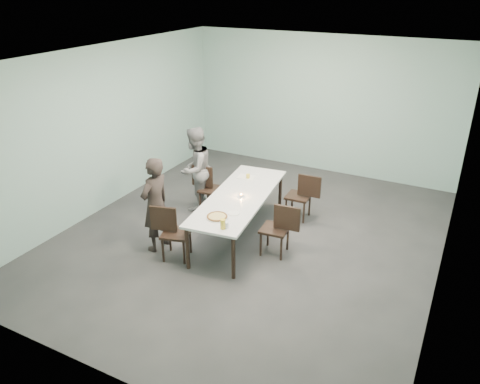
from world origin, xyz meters
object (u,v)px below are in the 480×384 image
at_px(chair_near_left, 171,229).
at_px(diner_near, 155,205).
at_px(diner_far, 195,169).
at_px(pizza, 217,217).
at_px(side_plate, 234,213).
at_px(amber_tumbler, 248,176).
at_px(beer_glass, 223,224).
at_px(tealight, 241,196).
at_px(table, 239,199).
at_px(water_tumbler, 226,225).
at_px(chair_far_left, 208,185).
at_px(chair_far_right, 303,193).
at_px(chair_near_right, 280,226).

bearing_deg(chair_near_left, diner_near, 144.77).
distance_m(diner_far, pizza, 1.92).
distance_m(side_plate, amber_tumbler, 1.40).
xyz_separation_m(pizza, beer_glass, (0.24, -0.25, 0.06)).
height_order(pizza, tealight, tealight).
distance_m(table, water_tumbler, 1.11).
bearing_deg(water_tumbler, chair_far_left, 128.22).
xyz_separation_m(side_plate, tealight, (-0.17, 0.58, 0.02)).
xyz_separation_m(table, amber_tumbler, (-0.19, 0.72, 0.10)).
xyz_separation_m(chair_far_right, beer_glass, (-0.43, -2.17, 0.32)).
bearing_deg(table, diner_far, 154.84).
height_order(pizza, beer_glass, beer_glass).
xyz_separation_m(chair_near_right, tealight, (-0.79, 0.21, 0.27)).
relative_size(diner_far, tealight, 28.46).
height_order(chair_near_right, diner_near, diner_near).
xyz_separation_m(table, side_plate, (0.22, -0.61, 0.06)).
bearing_deg(chair_near_left, chair_far_left, 85.37).
xyz_separation_m(diner_near, beer_glass, (1.30, -0.13, 0.04)).
relative_size(pizza, beer_glass, 2.27).
bearing_deg(table, side_plate, -69.98).
relative_size(chair_far_left, beer_glass, 5.80).
bearing_deg(chair_near_right, chair_far_right, -90.19).
bearing_deg(side_plate, amber_tumbler, 107.38).
xyz_separation_m(diner_near, side_plate, (1.21, 0.36, -0.03)).
relative_size(beer_glass, amber_tumbler, 1.88).
distance_m(table, side_plate, 0.65).
bearing_deg(table, chair_far_left, 148.41).
bearing_deg(side_plate, chair_near_right, 30.94).
height_order(table, tealight, tealight).
relative_size(table, amber_tumbler, 33.59).
relative_size(table, pizza, 7.90).
xyz_separation_m(table, chair_near_right, (0.84, -0.24, -0.19)).
bearing_deg(diner_near, water_tumbler, 92.96).
height_order(chair_near_right, beer_glass, beer_glass).
xyz_separation_m(chair_far_right, tealight, (-0.69, -1.10, 0.27)).
height_order(chair_near_right, tealight, chair_near_right).
height_order(diner_far, beer_glass, diner_far).
bearing_deg(amber_tumbler, side_plate, -72.62).
relative_size(chair_near_right, diner_near, 0.55).
distance_m(chair_far_right, diner_far, 2.05).
relative_size(diner_far, water_tumbler, 17.71).
bearing_deg(diner_far, water_tumbler, 46.45).
relative_size(tealight, amber_tumbler, 0.70).
bearing_deg(table, pizza, -85.67).
bearing_deg(diner_far, chair_far_left, 98.09).
relative_size(chair_far_left, chair_far_right, 1.00).
relative_size(pizza, side_plate, 1.89).
xyz_separation_m(chair_far_left, pizza, (1.03, -1.44, 0.27)).
bearing_deg(table, water_tumbler, -72.66).
relative_size(chair_far_left, pizza, 2.56).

